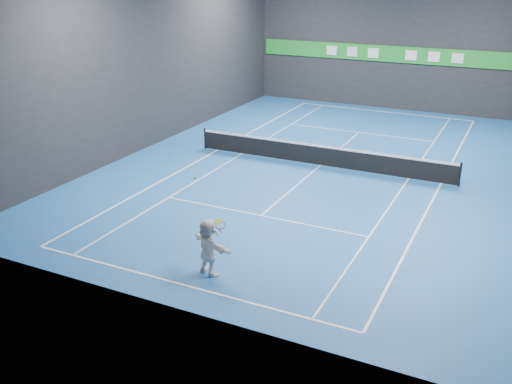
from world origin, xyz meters
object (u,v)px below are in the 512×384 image
at_px(tennis_racket, 220,226).
at_px(tennis_net, 320,155).
at_px(tennis_ball, 195,178).
at_px(player, 208,247).

bearing_deg(tennis_racket, tennis_net, 94.30).
bearing_deg(tennis_ball, player, -12.37).
bearing_deg(player, tennis_racket, -150.04).
xyz_separation_m(tennis_net, tennis_racket, (0.82, -10.92, 1.09)).
distance_m(player, tennis_racket, 0.83).
distance_m(tennis_ball, tennis_net, 11.15).
height_order(tennis_ball, tennis_net, tennis_ball).
height_order(tennis_ball, tennis_racket, tennis_ball).
distance_m(tennis_net, tennis_racket, 11.01).
bearing_deg(tennis_net, player, -87.69).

